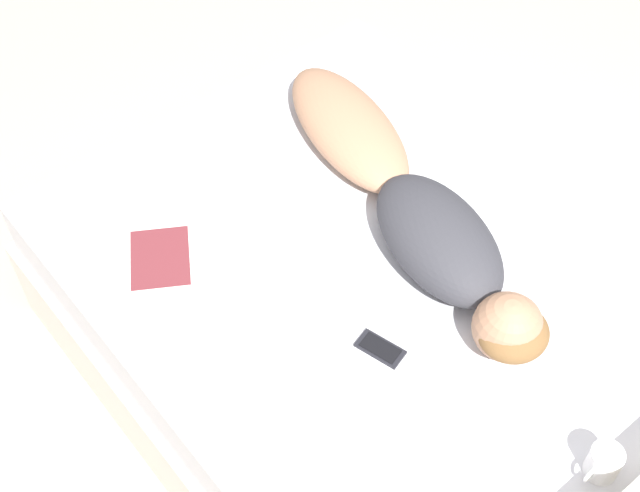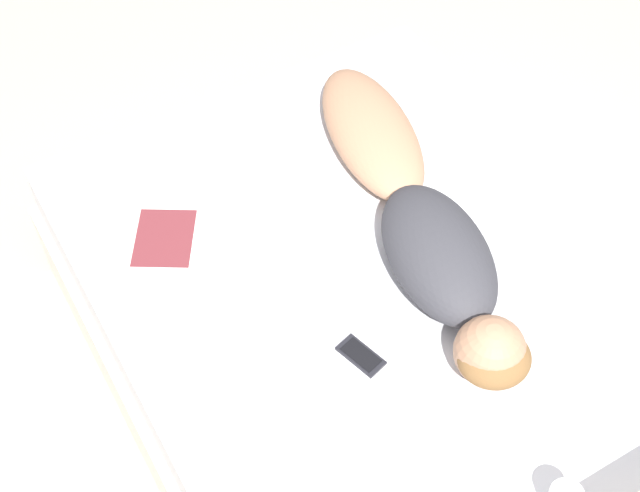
# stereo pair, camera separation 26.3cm
# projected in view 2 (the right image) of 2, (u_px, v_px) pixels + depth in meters

# --- Properties ---
(ground_plane) EXTENTS (12.00, 12.00, 0.00)m
(ground_plane) POSITION_uv_depth(u_px,v_px,m) (392.00, 418.00, 2.97)
(ground_plane) COLOR #B7A88E
(bed) EXTENTS (1.56, 2.31, 0.57)m
(bed) POSITION_uv_depth(u_px,v_px,m) (398.00, 375.00, 2.75)
(bed) COLOR beige
(bed) RESTS_ON ground_plane
(person) EXTENTS (0.50, 1.35, 0.20)m
(person) POSITION_uv_depth(u_px,v_px,m) (419.00, 219.00, 2.65)
(person) COLOR #A37556
(person) RESTS_ON bed
(open_magazine) EXTENTS (0.63, 0.56, 0.01)m
(open_magazine) POSITION_uv_depth(u_px,v_px,m) (207.00, 239.00, 2.71)
(open_magazine) COLOR silver
(open_magazine) RESTS_ON bed
(cell_phone) EXTENTS (0.10, 0.15, 0.01)m
(cell_phone) POSITION_uv_depth(u_px,v_px,m) (361.00, 356.00, 2.45)
(cell_phone) COLOR black
(cell_phone) RESTS_ON bed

